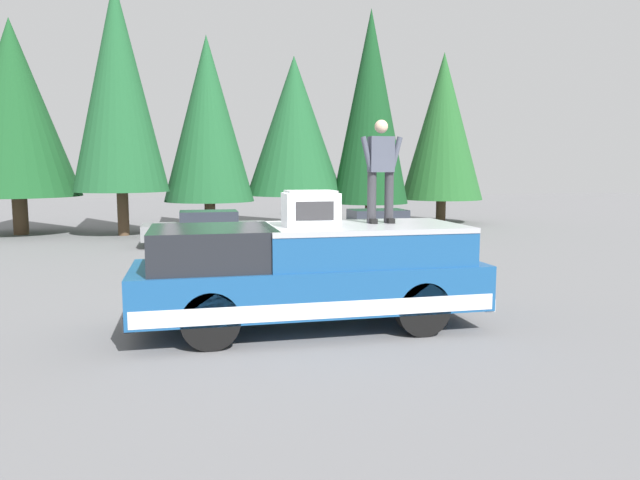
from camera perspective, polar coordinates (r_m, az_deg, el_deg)
ground_plane at (r=9.77m, az=-4.83°, el=-8.14°), size 90.00×90.00×0.00m
pickup_truck at (r=9.35m, az=-1.08°, el=-3.31°), size 2.01×5.54×1.65m
compressor_unit at (r=9.13m, az=-0.93°, el=3.11°), size 0.65×0.84×0.56m
person_on_truck_bed at (r=9.69m, az=5.98°, el=6.99°), size 0.29×0.72×1.69m
parked_car_white at (r=20.20m, az=5.45°, el=1.34°), size 1.64×4.10×1.16m
parked_car_grey at (r=19.85m, az=-11.06°, el=1.15°), size 1.64×4.10×1.16m
conifer_far_left at (r=28.36m, az=11.95°, el=10.79°), size 3.81×3.81×7.92m
conifer_left at (r=25.87m, az=4.97°, el=12.80°), size 3.33×3.33×9.34m
conifer_center_left at (r=25.95m, az=-2.53°, el=11.04°), size 4.25×4.25×7.42m
conifer_center_right at (r=24.94m, az=-10.93°, el=11.53°), size 3.72×3.72×7.98m
conifer_right at (r=23.82m, az=-19.18°, el=13.97°), size 3.55×3.55×9.55m
conifer_far_right at (r=25.61m, az=-27.80°, el=11.32°), size 4.64×4.64×8.22m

